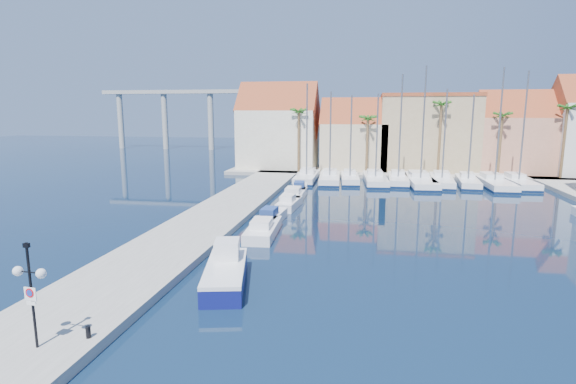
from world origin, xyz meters
TOP-DOWN VIEW (x-y plane):
  - ground at (0.00, 0.00)m, footprint 260.00×260.00m
  - quay_west at (-9.00, 13.50)m, footprint 6.00×77.00m
  - shore_north at (10.00, 48.00)m, footprint 54.00×16.00m
  - lamp_post at (-8.11, -9.94)m, footprint 1.42×0.45m
  - bollard at (-6.60, -8.92)m, footprint 0.20×0.20m
  - fishing_boat at (-3.34, -1.26)m, footprint 3.43×6.57m
  - motorboat_west_0 at (-3.59, 8.73)m, footprint 2.41×6.50m
  - motorboat_west_1 at (-3.85, 12.69)m, footprint 1.97×5.35m
  - motorboat_west_2 at (-3.31, 18.73)m, footprint 1.95×5.14m
  - motorboat_west_3 at (-3.60, 23.31)m, footprint 2.25×6.69m
  - motorboat_west_4 at (-3.59, 27.30)m, footprint 2.05×5.23m
  - sailboat_0 at (-3.92, 36.21)m, footprint 2.77×10.09m
  - sailboat_1 at (-0.80, 35.94)m, footprint 3.27×10.17m
  - sailboat_2 at (1.87, 36.07)m, footprint 2.96×8.78m
  - sailboat_3 at (5.21, 36.02)m, footprint 3.50×10.71m
  - sailboat_4 at (8.19, 36.40)m, footprint 2.62×9.33m
  - sailboat_5 at (10.88, 35.76)m, footprint 3.87×12.20m
  - sailboat_6 at (13.71, 36.39)m, footprint 3.62×10.61m
  - sailboat_7 at (16.84, 35.96)m, footprint 3.14×9.25m
  - sailboat_8 at (19.89, 35.79)m, footprint 3.25×11.41m
  - sailboat_9 at (22.90, 36.51)m, footprint 3.05×9.89m
  - building_0 at (-10.00, 47.00)m, footprint 12.30×9.00m
  - building_1 at (2.00, 47.00)m, footprint 10.30×8.00m
  - building_2 at (13.00, 48.00)m, footprint 14.20×10.20m
  - building_3 at (25.00, 47.00)m, footprint 10.30×8.00m
  - palm_0 at (-6.00, 42.00)m, footprint 2.60×2.60m
  - palm_1 at (4.00, 42.00)m, footprint 2.60×2.60m
  - palm_2 at (14.00, 42.00)m, footprint 2.60×2.60m
  - palm_3 at (22.00, 42.00)m, footprint 2.60×2.60m
  - palm_4 at (30.00, 42.00)m, footprint 2.60×2.60m
  - viaduct at (-39.07, 82.00)m, footprint 48.00×2.20m

SIDE VIEW (x-z plane):
  - ground at x=0.00m, z-range 0.00..0.00m
  - quay_west at x=-9.00m, z-range 0.00..0.50m
  - shore_north at x=10.00m, z-range 0.00..0.50m
  - motorboat_west_2 at x=-3.31m, z-range -0.19..1.21m
  - motorboat_west_3 at x=-3.60m, z-range -0.19..1.21m
  - motorboat_west_0 at x=-3.59m, z-range -0.19..1.21m
  - motorboat_west_1 at x=-3.85m, z-range -0.19..1.21m
  - motorboat_west_4 at x=-3.59m, z-range -0.19..1.21m
  - sailboat_3 at x=5.21m, z-range -5.24..6.37m
  - sailboat_6 at x=13.71m, z-range -5.51..6.66m
  - sailboat_1 at x=-0.80m, z-range -5.38..6.53m
  - sailboat_7 at x=16.84m, z-range -5.13..6.30m
  - sailboat_5 at x=10.88m, z-range -6.89..8.06m
  - sailboat_0 at x=-3.92m, z-range -5.90..7.08m
  - sailboat_8 at x=19.89m, z-range -6.72..7.90m
  - sailboat_2 at x=1.87m, z-range -5.13..6.31m
  - sailboat_9 at x=22.90m, z-range -6.50..7.72m
  - sailboat_4 at x=8.19m, z-range -6.40..7.64m
  - fishing_boat at x=-3.34m, z-range -0.37..1.83m
  - bollard at x=-6.60m, z-range 0.50..1.00m
  - lamp_post at x=-8.11m, z-range 1.16..5.35m
  - building_1 at x=2.00m, z-range -0.20..10.80m
  - building_3 at x=25.00m, z-range -0.14..11.86m
  - building_2 at x=13.00m, z-range 0.51..12.01m
  - building_0 at x=-10.00m, z-range -0.23..13.27m
  - palm_1 at x=4.00m, z-range 3.56..12.71m
  - palm_3 at x=22.00m, z-range 3.78..13.43m
  - palm_0 at x=-6.00m, z-range 4.00..14.15m
  - palm_4 at x=30.00m, z-range 4.22..14.87m
  - palm_2 at x=14.00m, z-range 4.44..15.59m
  - viaduct at x=-39.07m, z-range 3.02..17.47m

